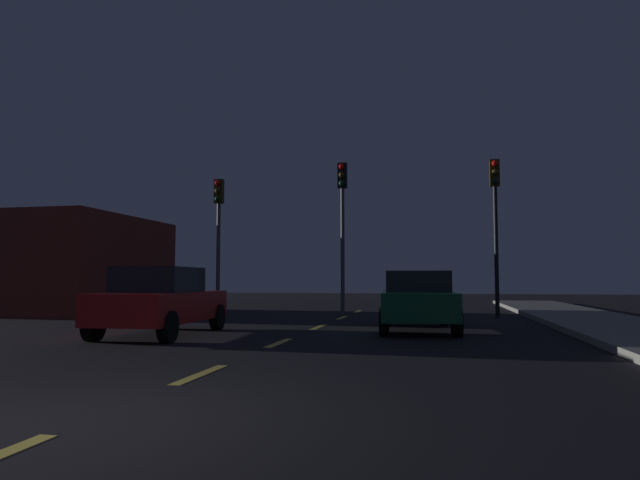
{
  "coord_description": "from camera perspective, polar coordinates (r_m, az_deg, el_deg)",
  "views": [
    {
      "loc": [
        3.09,
        -4.52,
        1.26
      ],
      "look_at": [
        -0.9,
        14.75,
        2.64
      ],
      "focal_mm": 31.69,
      "sensor_mm": 36.0,
      "label": 1
    }
  ],
  "objects": [
    {
      "name": "traffic_signal_right",
      "position": [
        19.82,
        17.29,
        3.2
      ],
      "size": [
        0.32,
        0.38,
        5.29
      ],
      "color": "black",
      "rests_on": "ground_plane"
    },
    {
      "name": "ground_plane",
      "position": [
        11.99,
        -3.36,
        -10.03
      ],
      "size": [
        80.0,
        80.0,
        0.0
      ],
      "primitive_type": "plane",
      "color": "black"
    },
    {
      "name": "car_adjacent_lane",
      "position": [
        13.35,
        -15.71,
        -5.94
      ],
      "size": [
        2.02,
        4.22,
        1.54
      ],
      "color": "#B21919",
      "rests_on": "ground_plane"
    },
    {
      "name": "lane_stripe_second",
      "position": [
        7.86,
        -11.95,
        -13.11
      ],
      "size": [
        0.16,
        1.6,
        0.01
      ],
      "primitive_type": "cube",
      "color": "#EACC4C",
      "rests_on": "ground_plane"
    },
    {
      "name": "storefront_left",
      "position": [
        23.8,
        -24.22,
        -2.33
      ],
      "size": [
        5.73,
        6.7,
        3.62
      ],
      "primitive_type": "cube",
      "color": "maroon",
      "rests_on": "ground_plane"
    },
    {
      "name": "traffic_signal_left",
      "position": [
        21.22,
        -10.21,
        2.08
      ],
      "size": [
        0.32,
        0.38,
        4.98
      ],
      "color": "#4C4C51",
      "rests_on": "ground_plane"
    },
    {
      "name": "car_stopped_ahead",
      "position": [
        14.27,
        9.77,
        -6.0
      ],
      "size": [
        2.09,
        4.31,
        1.46
      ],
      "color": "#0F4C2D",
      "rests_on": "ground_plane"
    },
    {
      "name": "lane_stripe_fifth",
      "position": [
        18.81,
        2.24,
        -7.83
      ],
      "size": [
        0.16,
        1.6,
        0.01
      ],
      "primitive_type": "cube",
      "color": "#EACC4C",
      "rests_on": "ground_plane"
    },
    {
      "name": "traffic_signal_center",
      "position": [
        19.99,
        2.28,
        3.15
      ],
      "size": [
        0.32,
        0.38,
        5.4
      ],
      "color": "#4C4C51",
      "rests_on": "ground_plane"
    },
    {
      "name": "lane_stripe_fourth",
      "position": [
        15.09,
        -0.16,
        -8.78
      ],
      "size": [
        0.16,
        1.6,
        0.01
      ],
      "primitive_type": "cube",
      "color": "#EACC4C",
      "rests_on": "ground_plane"
    },
    {
      "name": "lane_stripe_third",
      "position": [
        11.42,
        -4.16,
        -10.31
      ],
      "size": [
        0.16,
        1.6,
        0.01
      ],
      "primitive_type": "cube",
      "color": "#EACC4C",
      "rests_on": "ground_plane"
    },
    {
      "name": "lane_stripe_sixth",
      "position": [
        22.56,
        3.84,
        -7.19
      ],
      "size": [
        0.16,
        1.6,
        0.01
      ],
      "primitive_type": "cube",
      "color": "#EACC4C",
      "rests_on": "ground_plane"
    }
  ]
}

